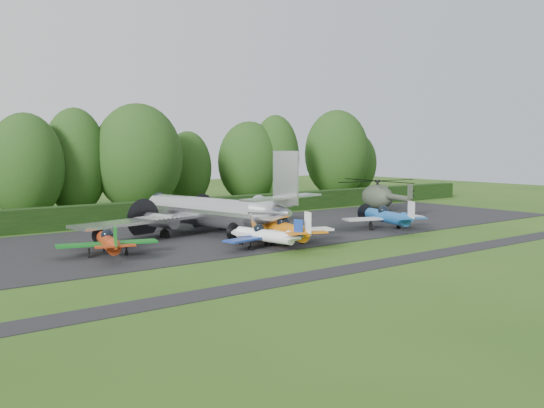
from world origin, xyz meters
TOP-DOWN VIEW (x-y plane):
  - ground at (0.00, 0.00)m, footprint 160.00×160.00m
  - apron at (0.00, 10.00)m, footprint 70.00×18.00m
  - taxiway_verge at (0.00, -6.00)m, footprint 70.00×2.00m
  - hedgerow at (0.00, 21.00)m, footprint 90.00×1.60m
  - transport_plane at (-1.00, 10.41)m, footprint 22.06×16.91m
  - light_plane_red at (-11.13, 6.15)m, footprint 6.37×6.70m
  - light_plane_white at (-1.27, 2.55)m, footprint 6.17×6.49m
  - light_plane_orange at (0.76, 2.65)m, footprint 7.51×7.90m
  - light_plane_blue at (12.66, 3.70)m, footprint 7.35×7.73m
  - helicopter at (23.12, 14.23)m, footprint 10.75×12.59m
  - sign_board at (29.62, 20.50)m, footprint 3.59×0.13m
  - tree_2 at (-3.93, 31.59)m, footprint 6.64×6.64m
  - tree_3 at (18.33, 31.57)m, footprint 7.92×7.92m
  - tree_4 at (10.53, 33.46)m, footprint 5.70×5.70m
  - tree_5 at (33.17, 31.15)m, footprint 9.00×9.00m
  - tree_8 at (39.14, 33.48)m, footprint 6.56×6.56m
  - tree_9 at (-9.37, 29.94)m, footprint 7.28×7.28m
  - tree_10 at (2.18, 29.57)m, footprint 9.52×9.52m
  - tree_12 at (21.36, 30.07)m, footprint 6.09×6.09m

SIDE VIEW (x-z plane):
  - ground at x=0.00m, z-range 0.00..0.00m
  - hedgerow at x=0.00m, z-range -1.00..1.00m
  - taxiway_verge at x=0.00m, z-range 0.00..0.00m
  - apron at x=0.00m, z-range 0.00..0.01m
  - light_plane_white at x=-1.27m, z-range -0.20..2.17m
  - light_plane_red at x=-11.13m, z-range -0.20..2.24m
  - light_plane_blue at x=12.66m, z-range -0.24..2.59m
  - light_plane_orange at x=0.76m, z-range -0.24..2.65m
  - sign_board at x=29.62m, z-range 0.36..2.38m
  - helicopter at x=23.12m, z-range 0.13..3.59m
  - transport_plane at x=-1.00m, z-range -1.56..5.50m
  - tree_4 at x=10.53m, z-range -0.01..8.93m
  - tree_8 at x=39.14m, z-range -0.01..9.14m
  - tree_3 at x=18.33m, z-range -0.01..10.22m
  - tree_9 at x=-9.37m, z-range -0.01..10.36m
  - tree_12 at x=21.36m, z-range -0.02..11.06m
  - tree_2 at x=-3.93m, z-range -0.01..11.11m
  - tree_10 at x=2.18m, z-range -0.01..11.69m
  - tree_5 at x=33.17m, z-range -0.01..12.17m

